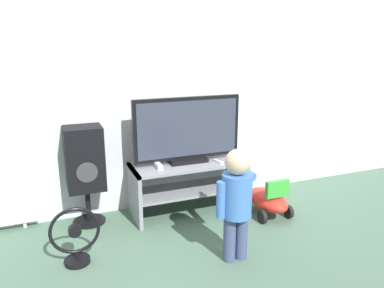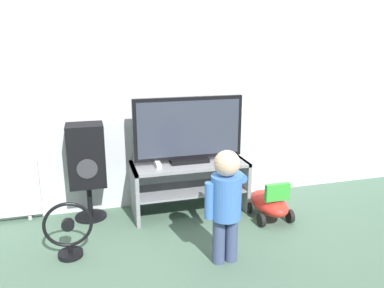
# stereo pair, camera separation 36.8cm
# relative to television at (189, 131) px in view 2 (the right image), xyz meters

# --- Properties ---
(ground_plane) EXTENTS (16.00, 16.00, 0.00)m
(ground_plane) POSITION_rel_television_xyz_m (0.00, -0.27, -0.87)
(ground_plane) COLOR #4C6B56
(wall_back) EXTENTS (10.00, 0.06, 2.60)m
(wall_back) POSITION_rel_television_xyz_m (0.00, 0.30, 0.43)
(wall_back) COLOR silver
(wall_back) RESTS_ON ground_plane
(tv_stand) EXTENTS (1.18, 0.49, 0.54)m
(tv_stand) POSITION_rel_television_xyz_m (0.00, -0.02, -0.51)
(tv_stand) COLOR gray
(tv_stand) RESTS_ON ground_plane
(television) EXTENTS (1.12, 0.20, 0.67)m
(television) POSITION_rel_television_xyz_m (0.00, 0.00, 0.00)
(television) COLOR black
(television) RESTS_ON tv_stand
(game_console) EXTENTS (0.05, 0.17, 0.05)m
(game_console) POSITION_rel_television_xyz_m (-0.34, -0.06, -0.31)
(game_console) COLOR white
(game_console) RESTS_ON tv_stand
(remote_primary) EXTENTS (0.06, 0.13, 0.03)m
(remote_primary) POSITION_rel_television_xyz_m (0.28, -0.13, -0.32)
(remote_primary) COLOR white
(remote_primary) RESTS_ON tv_stand
(child) EXTENTS (0.36, 0.52, 0.94)m
(child) POSITION_rel_television_xyz_m (0.03, -1.00, -0.32)
(child) COLOR #3F4C72
(child) RESTS_ON ground_plane
(speaker_tower) EXTENTS (0.35, 0.32, 0.97)m
(speaker_tower) POSITION_rel_television_xyz_m (-1.01, 0.10, -0.23)
(speaker_tower) COLOR black
(speaker_tower) RESTS_ON ground_plane
(floor_fan) EXTENTS (0.40, 0.20, 0.49)m
(floor_fan) POSITION_rel_television_xyz_m (-1.19, -0.60, -0.65)
(floor_fan) COLOR black
(floor_fan) RESTS_ON ground_plane
(ride_on_toy) EXTENTS (0.35, 0.56, 0.42)m
(ride_on_toy) POSITION_rel_television_xyz_m (0.73, -0.41, -0.71)
(ride_on_toy) COLOR red
(ride_on_toy) RESTS_ON ground_plane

